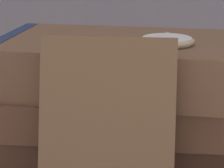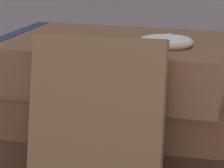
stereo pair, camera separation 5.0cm
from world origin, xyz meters
name	(u,v)px [view 2 (the right image)]	position (x,y,z in m)	size (l,w,h in m)	color
ground_plane	(83,145)	(0.00, 0.00, 0.00)	(3.00, 3.00, 0.00)	beige
book_flat_bottom	(116,131)	(0.03, 0.01, 0.01)	(0.25, 0.16, 0.03)	#4C2D1E
book_flat_middle	(116,102)	(0.03, 0.00, 0.05)	(0.22, 0.15, 0.04)	brown
book_flat_top	(108,63)	(0.03, 0.00, 0.09)	(0.22, 0.15, 0.05)	brown
book_leaning_front	(96,126)	(0.04, -0.10, 0.06)	(0.10, 0.05, 0.13)	brown
pocket_watch	(166,42)	(0.08, -0.02, 0.11)	(0.05, 0.05, 0.01)	white
reading_glasses	(105,95)	(-0.01, 0.16, 0.00)	(0.10, 0.07, 0.00)	#ADADB2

